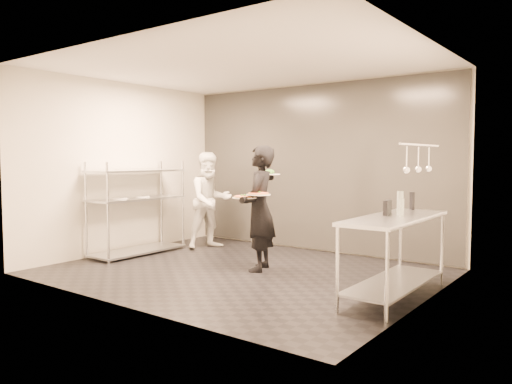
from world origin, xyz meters
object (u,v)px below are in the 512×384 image
Objects in this scene: salad_plate at (269,173)px; bottle_green at (400,202)px; pizza_plate_near at (245,197)px; pizza_plate_far at (258,194)px; prep_counter at (395,243)px; waiter at (260,208)px; bottle_dark at (412,201)px; pass_rack at (137,207)px; pos_monitor at (387,208)px; chef at (210,200)px; bottle_clear at (401,208)px.

salad_plate is 2.08m from bottle_green.
pizza_plate_far is at bearing 1.05° from pizza_plate_near.
bottle_green is at bearing 6.76° from pizza_plate_near.
waiter is (-2.02, 0.23, 0.24)m from prep_counter.
prep_counter is 8.12× the size of bottle_dark.
pass_rack is 6.86× the size of pos_monitor.
pass_rack is 5.15× the size of salad_plate.
prep_counter is 2.17m from pizza_plate_near.
pizza_plate_far is (1.83, -1.07, 0.25)m from chef.
pizza_plate_near is (1.60, -1.07, 0.20)m from chef.
chef is at bearing 153.92° from pos_monitor.
bottle_green is (1.97, 0.05, 0.19)m from waiter.
waiter is 1.05× the size of chef.
chef is 2.13m from pizza_plate_far.
pass_rack is at bearing -176.27° from bottle_green.
bottle_clear is at bearing -0.13° from pizza_plate_far.
bottle_green is at bearing 3.73° from pass_rack.
prep_counter is 0.90m from bottle_dark.
pass_rack reaches higher than pizza_plate_far.
pass_rack is 2.32m from waiter.
pos_monitor is (-0.12, 0.06, 0.38)m from prep_counter.
chef is 3.78m from bottle_green.
waiter reaches higher than bottle_dark.
pizza_plate_far is at bearing 179.87° from bottle_clear.
waiter is at bearing 174.60° from bottle_clear.
bottle_green is at bearing -84.94° from bottle_dark.
waiter is at bearing 122.49° from pizza_plate_far.
chef is 4.98× the size of pizza_plate_near.
salad_plate is at bearing 110.22° from pizza_plate_far.
pizza_plate_near is (2.20, 0.03, 0.26)m from pass_rack.
waiter reaches higher than pos_monitor.
pizza_plate_far is at bearing -156.97° from bottle_dark.
salad_plate is 1.33× the size of pos_monitor.
bottle_dark is (2.04, 0.77, 0.00)m from pizza_plate_near.
waiter is 1.98m from bottle_green.
pass_rack is at bearing -107.05° from waiter.
bottle_dark reaches higher than pizza_plate_far.
waiter reaches higher than bottle_clear.
pizza_plate_near is 1.43× the size of pos_monitor.
chef is 5.10× the size of pizza_plate_far.
pos_monitor is 1.05× the size of bottle_dark.
bottle_clear is (0.18, -0.04, 0.01)m from pos_monitor.
pizza_plate_near is 1.50× the size of bottle_dark.
pizza_plate_far is 0.62m from salad_plate.
pizza_plate_far is at bearing -172.52° from bottle_green.
chef is 3.94m from bottle_clear.
salad_plate reaches higher than bottle_dark.
chef reaches higher than pass_rack.
pos_monitor is 0.74m from bottle_dark.
salad_plate is 2.07m from pos_monitor.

